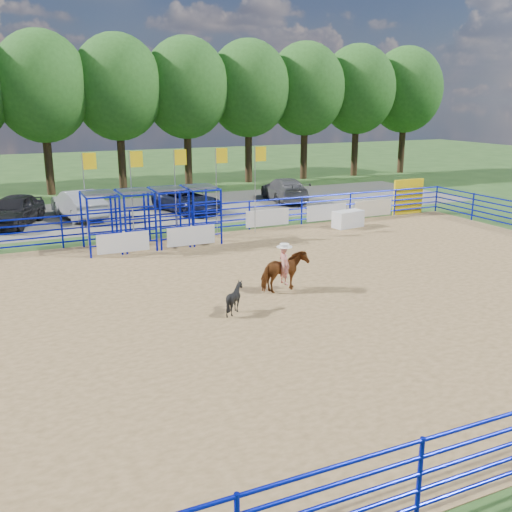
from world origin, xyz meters
name	(u,v)px	position (x,y,z in m)	size (l,w,h in m)	color
ground	(288,299)	(0.00, 0.00, 0.00)	(120.00, 120.00, 0.00)	#355823
arena_dirt	(288,298)	(0.00, 0.00, 0.01)	(30.00, 20.00, 0.02)	#A18150
gravel_strip	(155,211)	(0.00, 17.00, 0.01)	(40.00, 10.00, 0.01)	slate
announcer_table	(348,219)	(7.85, 8.42, 0.45)	(1.59, 0.74, 0.85)	silver
horse_and_rider	(284,268)	(0.19, 0.70, 0.83)	(1.74, 0.99, 2.33)	brown
calf	(235,298)	(-2.12, -0.49, 0.49)	(0.75, 0.85, 0.93)	black
car_a	(14,210)	(-7.71, 15.97, 0.82)	(1.91, 4.76, 1.62)	black
car_b	(78,204)	(-4.42, 16.62, 0.80)	(1.68, 4.81, 1.58)	#96989E
car_c	(187,200)	(1.61, 15.87, 0.70)	(2.28, 4.95, 1.38)	black
car_d	(284,189)	(8.54, 16.92, 0.75)	(2.08, 5.11, 1.48)	#565558
perimeter_fence	(289,277)	(0.00, 0.00, 0.75)	(30.10, 20.10, 1.50)	#0813B4
chute_assembly	(160,218)	(-1.90, 8.84, 1.26)	(19.32, 2.41, 4.20)	#0813B4
treeline	(117,82)	(0.00, 26.00, 7.53)	(56.40, 6.40, 11.24)	#3F2B19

